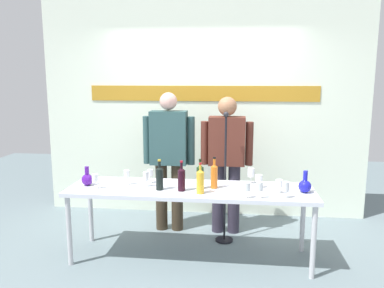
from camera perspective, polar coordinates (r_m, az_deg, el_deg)
name	(u,v)px	position (r m, az deg, el deg)	size (l,w,h in m)	color
ground_plane	(190,257)	(4.10, -0.25, -16.70)	(10.00, 10.00, 0.00)	slate
back_wall	(203,104)	(5.06, 1.61, 6.09)	(4.29, 0.11, 3.00)	white
display_table	(190,193)	(3.84, -0.26, -7.44)	(2.46, 0.66, 0.75)	silver
decanter_blue_left	(87,179)	(4.04, -15.50, -5.09)	(0.12, 0.12, 0.20)	#4F1892
decanter_blue_right	(305,185)	(3.82, 16.64, -5.99)	(0.12, 0.12, 0.22)	#1B1CBD
presenter_left	(169,153)	(4.52, -3.50, -1.32)	(0.62, 0.22, 1.67)	#382D1F
presenter_right	(227,156)	(4.46, 5.23, -1.84)	(0.61, 0.22, 1.63)	#2F2A38
wine_bottle_0	(181,178)	(3.70, -1.59, -5.19)	(0.07, 0.07, 0.30)	black
wine_bottle_1	(200,176)	(3.76, 1.23, -4.86)	(0.07, 0.07, 0.30)	#1A371A
wine_bottle_2	(160,177)	(3.74, -4.91, -5.01)	(0.07, 0.07, 0.31)	black
wine_bottle_3	(200,181)	(3.62, 1.26, -5.55)	(0.07, 0.07, 0.30)	gold
wine_bottle_4	(214,175)	(3.79, 3.36, -4.71)	(0.07, 0.07, 0.32)	orange
wine_glass_left_0	(95,178)	(3.90, -14.40, -5.02)	(0.06, 0.06, 0.15)	white
wine_glass_left_1	(146,176)	(3.88, -6.96, -4.88)	(0.06, 0.06, 0.15)	white
wine_glass_left_2	(127,175)	(3.97, -9.82, -4.58)	(0.06, 0.06, 0.15)	white
wine_glass_left_3	(150,173)	(4.00, -6.35, -4.38)	(0.06, 0.06, 0.15)	white
wine_glass_right_0	(260,187)	(3.53, 10.17, -6.39)	(0.06, 0.06, 0.15)	white
wine_glass_right_1	(286,187)	(3.59, 13.93, -6.28)	(0.06, 0.06, 0.15)	white
wine_glass_right_2	(279,184)	(3.73, 13.01, -5.82)	(0.07, 0.07, 0.13)	white
wine_glass_right_3	(259,179)	(3.86, 10.03, -5.15)	(0.07, 0.07, 0.13)	white
wine_glass_right_4	(251,173)	(4.01, 8.88, -4.27)	(0.07, 0.07, 0.16)	white
wine_glass_right_5	(247,187)	(3.51, 8.29, -6.42)	(0.06, 0.06, 0.15)	white
microphone_stand	(225,199)	(4.31, 4.96, -8.33)	(0.20, 0.20, 1.48)	black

